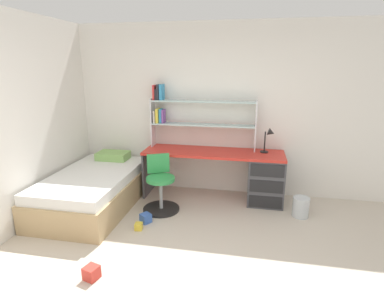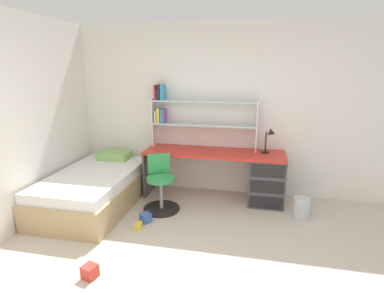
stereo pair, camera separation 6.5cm
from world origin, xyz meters
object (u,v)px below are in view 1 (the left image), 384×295
(bookshelf_hutch, at_px, (189,113))
(toy_block_yellow_1, at_px, (139,226))
(toy_block_blue_0, at_px, (146,218))
(toy_block_red_2, at_px, (92,273))
(desk, at_px, (251,174))
(waste_bin, at_px, (301,207))
(swivel_chair, at_px, (160,189))
(bed_platform, at_px, (94,189))
(desk_lamp, at_px, (269,136))

(bookshelf_hutch, distance_m, toy_block_yellow_1, 1.87)
(toy_block_blue_0, relative_size, toy_block_red_2, 0.94)
(toy_block_yellow_1, distance_m, toy_block_red_2, 0.96)
(desk, height_order, waste_bin, desk)
(bookshelf_hutch, distance_m, swivel_chair, 1.26)
(desk, distance_m, swivel_chair, 1.37)
(bookshelf_hutch, xyz_separation_m, waste_bin, (1.67, -0.57, -1.16))
(bookshelf_hutch, xyz_separation_m, toy_block_red_2, (-0.51, -2.29, -1.24))
(bed_platform, relative_size, waste_bin, 6.76)
(desk, bearing_deg, waste_bin, -29.43)
(swivel_chair, height_order, toy_block_blue_0, swivel_chair)
(bed_platform, height_order, toy_block_red_2, bed_platform)
(desk_lamp, height_order, toy_block_yellow_1, desk_lamp)
(bed_platform, xyz_separation_m, toy_block_yellow_1, (0.87, -0.53, -0.21))
(waste_bin, relative_size, toy_block_blue_0, 2.27)
(desk, relative_size, bookshelf_hutch, 1.30)
(swivel_chair, distance_m, bed_platform, 0.99)
(bookshelf_hutch, relative_size, waste_bin, 5.89)
(swivel_chair, relative_size, toy_block_blue_0, 6.46)
(swivel_chair, xyz_separation_m, toy_block_blue_0, (-0.08, -0.42, -0.25))
(bed_platform, distance_m, toy_block_blue_0, 0.98)
(desk_lamp, xyz_separation_m, bed_platform, (-2.48, -0.69, -0.75))
(bookshelf_hutch, height_order, desk_lamp, bookshelf_hutch)
(bookshelf_hutch, height_order, toy_block_red_2, bookshelf_hutch)
(waste_bin, bearing_deg, bookshelf_hutch, 161.20)
(bookshelf_hutch, bearing_deg, toy_block_red_2, -102.46)
(bookshelf_hutch, relative_size, toy_block_yellow_1, 18.02)
(waste_bin, relative_size, toy_block_yellow_1, 3.06)
(waste_bin, height_order, toy_block_yellow_1, waste_bin)
(toy_block_blue_0, xyz_separation_m, toy_block_red_2, (-0.15, -1.15, 0.00))
(toy_block_yellow_1, bearing_deg, toy_block_red_2, -97.22)
(bookshelf_hutch, relative_size, swivel_chair, 2.07)
(desk, xyz_separation_m, bed_platform, (-2.23, -0.62, -0.17))
(bookshelf_hutch, bearing_deg, desk, -10.30)
(desk_lamp, xyz_separation_m, swivel_chair, (-1.50, -0.60, -0.69))
(waste_bin, bearing_deg, swivel_chair, -175.55)
(bed_platform, distance_m, waste_bin, 2.94)
(desk, xyz_separation_m, bookshelf_hutch, (-0.98, 0.18, 0.88))
(desk, xyz_separation_m, swivel_chair, (-1.25, -0.54, -0.11))
(bed_platform, relative_size, toy_block_red_2, 14.42)
(swivel_chair, distance_m, toy_block_yellow_1, 0.67)
(desk_lamp, distance_m, waste_bin, 1.08)
(bookshelf_hutch, xyz_separation_m, desk_lamp, (1.22, -0.12, -0.30))
(toy_block_yellow_1, bearing_deg, bookshelf_hutch, 73.90)
(swivel_chair, relative_size, toy_block_yellow_1, 8.70)
(waste_bin, relative_size, toy_block_red_2, 2.13)
(toy_block_blue_0, relative_size, toy_block_yellow_1, 1.35)
(desk, distance_m, toy_block_yellow_1, 1.82)
(desk_lamp, relative_size, toy_block_blue_0, 3.14)
(desk_lamp, height_order, toy_block_blue_0, desk_lamp)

